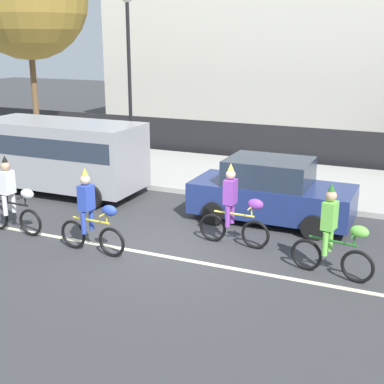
{
  "coord_description": "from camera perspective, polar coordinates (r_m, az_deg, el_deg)",
  "views": [
    {
      "loc": [
        5.11,
        -10.14,
        4.62
      ],
      "look_at": [
        0.09,
        1.2,
        1.0
      ],
      "focal_mm": 50.0,
      "sensor_mm": 36.0,
      "label": 1
    }
  ],
  "objects": [
    {
      "name": "ground_plane",
      "position": [
        12.25,
        -2.65,
        -5.89
      ],
      "size": [
        80.0,
        80.0,
        0.0
      ],
      "primitive_type": "plane",
      "color": "#38383A"
    },
    {
      "name": "road_centre_line",
      "position": [
        11.84,
        -3.74,
        -6.7
      ],
      "size": [
        36.0,
        0.14,
        0.01
      ],
      "primitive_type": "cube",
      "color": "beige",
      "rests_on": "ground"
    },
    {
      "name": "sidewalk_curb",
      "position": [
        17.99,
        6.61,
        1.52
      ],
      "size": [
        60.0,
        5.0,
        0.15
      ],
      "primitive_type": "cube",
      "color": "#ADAAA3",
      "rests_on": "ground"
    },
    {
      "name": "fence_line",
      "position": [
        20.57,
        9.11,
        5.08
      ],
      "size": [
        40.0,
        0.08,
        1.4
      ],
      "primitive_type": "cube",
      "color": "black",
      "rests_on": "ground"
    },
    {
      "name": "parade_cyclist_zebra",
      "position": [
        13.56,
        -18.62,
        -0.78
      ],
      "size": [
        1.72,
        0.5,
        1.92
      ],
      "color": "black",
      "rests_on": "ground"
    },
    {
      "name": "parade_cyclist_cobalt",
      "position": [
        11.87,
        -10.68,
        -2.59
      ],
      "size": [
        1.72,
        0.5,
        1.92
      ],
      "color": "black",
      "rests_on": "ground"
    },
    {
      "name": "parade_cyclist_purple",
      "position": [
        12.12,
        4.57,
        -1.94
      ],
      "size": [
        1.72,
        0.5,
        1.92
      ],
      "color": "black",
      "rests_on": "ground"
    },
    {
      "name": "parade_cyclist_lime",
      "position": [
        10.87,
        14.89,
        -4.64
      ],
      "size": [
        1.7,
        0.53,
        1.92
      ],
      "color": "black",
      "rests_on": "ground"
    },
    {
      "name": "parked_van_grey",
      "position": [
        16.57,
        -13.58,
        4.18
      ],
      "size": [
        5.0,
        2.22,
        2.18
      ],
      "color": "#99999E",
      "rests_on": "ground"
    },
    {
      "name": "parked_car_navy",
      "position": [
        13.85,
        8.42,
        -0.01
      ],
      "size": [
        4.1,
        1.92,
        1.64
      ],
      "color": "navy",
      "rests_on": "ground"
    },
    {
      "name": "street_lamp_post",
      "position": [
        18.26,
        -6.76,
        14.18
      ],
      "size": [
        0.36,
        0.36,
        5.86
      ],
      "color": "black",
      "rests_on": "sidewalk_curb"
    }
  ]
}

